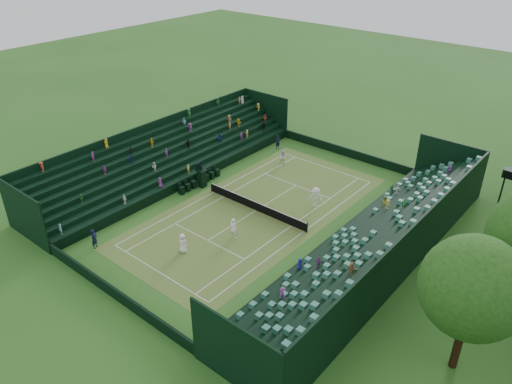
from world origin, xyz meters
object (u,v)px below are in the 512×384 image
umpire_chair (202,176)px  player_near_east (234,228)px  tennis_net (256,206)px  player_far_west (283,157)px  player_far_east (316,197)px  player_near_west (183,243)px

umpire_chair → player_near_east: (8.67, -4.83, -0.23)m
tennis_net → player_far_west: player_far_west is taller
player_far_west → player_far_east: bearing=-53.9°
umpire_chair → player_near_west: umpire_chair is taller
tennis_net → umpire_chair: 7.29m
umpire_chair → player_far_west: size_ratio=1.63×
player_near_east → player_far_east: bearing=-108.9°
player_near_west → umpire_chair: bearing=-61.6°
umpire_chair → player_far_west: (3.21, 9.31, -0.34)m
tennis_net → player_near_east: player_near_east is taller
umpire_chair → player_far_east: (11.06, 4.05, -0.20)m
player_near_east → player_far_west: size_ratio=1.13×
player_far_west → player_far_east: size_ratio=0.86×
tennis_net → player_near_west: (-0.42, -8.83, 0.34)m
umpire_chair → player_near_west: size_ratio=1.62×
umpire_chair → player_far_west: bearing=71.0°
player_far_west → player_near_west: bearing=-98.8°
player_far_east → tennis_net: bearing=-155.4°
player_far_east → player_near_east: bearing=-128.4°
player_near_west → player_far_east: 13.70m
umpire_chair → player_near_west: bearing=-52.7°
player_near_west → player_near_east: 4.54m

